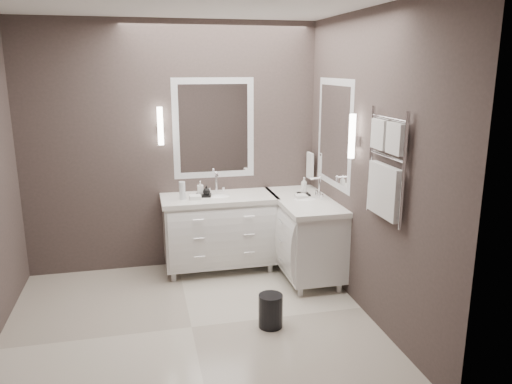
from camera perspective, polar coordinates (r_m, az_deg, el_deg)
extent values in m
cube|color=beige|center=(4.55, -7.38, -15.12)|extent=(3.20, 3.00, 0.01)
cube|color=#443936|center=(5.55, -9.45, 5.01)|extent=(3.20, 0.01, 2.70)
cube|color=#443936|center=(2.63, -4.87, -5.07)|extent=(3.20, 0.01, 2.70)
cube|color=#443936|center=(4.50, 12.83, 2.74)|extent=(0.01, 3.00, 2.70)
cube|color=white|center=(5.54, -4.21, -4.46)|extent=(1.20, 0.55, 0.70)
cube|color=white|center=(5.43, -4.28, -0.70)|extent=(1.24, 0.59, 0.05)
ellipsoid|color=white|center=(5.43, -4.28, -0.86)|extent=(0.36, 0.28, 0.12)
cylinder|color=white|center=(5.55, -4.57, 1.06)|extent=(0.02, 0.02, 0.22)
cube|color=white|center=(5.44, 5.51, -4.84)|extent=(0.55, 1.20, 0.70)
cube|color=white|center=(5.33, 5.61, -1.03)|extent=(0.59, 1.24, 0.05)
ellipsoid|color=white|center=(5.33, 5.60, -1.18)|extent=(0.36, 0.28, 0.12)
cylinder|color=white|center=(5.35, 7.27, 0.48)|extent=(0.02, 0.02, 0.22)
cube|color=white|center=(5.55, -4.85, 7.24)|extent=(0.90, 0.02, 1.10)
cube|color=white|center=(5.55, -4.85, 7.24)|extent=(0.77, 0.02, 0.96)
cube|color=white|center=(5.18, 8.93, 6.63)|extent=(0.02, 0.90, 1.10)
cube|color=white|center=(5.18, 8.93, 6.63)|extent=(0.02, 0.90, 0.96)
cube|color=white|center=(5.43, -10.86, 6.89)|extent=(0.05, 0.05, 0.10)
cylinder|color=white|center=(5.43, -10.88, 7.41)|extent=(0.06, 0.06, 0.40)
cube|color=white|center=(4.63, 10.88, 5.66)|extent=(0.05, 0.05, 0.10)
cylinder|color=white|center=(4.62, 10.91, 6.28)|extent=(0.06, 0.06, 0.40)
cylinder|color=white|center=(5.73, 6.33, 4.39)|extent=(0.02, 0.22, 0.02)
cube|color=white|center=(5.75, 6.20, 3.01)|extent=(0.03, 0.17, 0.30)
cylinder|color=white|center=(3.87, 16.55, 2.20)|extent=(0.03, 0.03, 0.90)
cylinder|color=white|center=(4.35, 13.01, 3.68)|extent=(0.03, 0.03, 0.90)
cube|color=white|center=(3.96, 15.69, 5.89)|extent=(0.06, 0.22, 0.24)
cube|color=white|center=(4.19, 13.99, 6.42)|extent=(0.06, 0.22, 0.24)
cube|color=white|center=(4.15, 14.44, 0.14)|extent=(0.06, 0.46, 0.42)
cylinder|color=black|center=(4.46, 1.68, -13.41)|extent=(0.25, 0.25, 0.30)
cube|color=black|center=(5.41, -6.02, -0.37)|extent=(0.18, 0.15, 0.02)
cube|color=black|center=(5.46, 5.47, -0.26)|extent=(0.12, 0.16, 0.02)
cylinder|color=silver|center=(5.31, -8.43, 0.17)|extent=(0.09, 0.09, 0.19)
imported|color=white|center=(5.41, -6.38, 0.51)|extent=(0.07, 0.07, 0.14)
imported|color=black|center=(5.37, -5.68, 0.22)|extent=(0.10, 0.10, 0.10)
imported|color=white|center=(5.43, 5.50, 0.77)|extent=(0.08, 0.08, 0.18)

